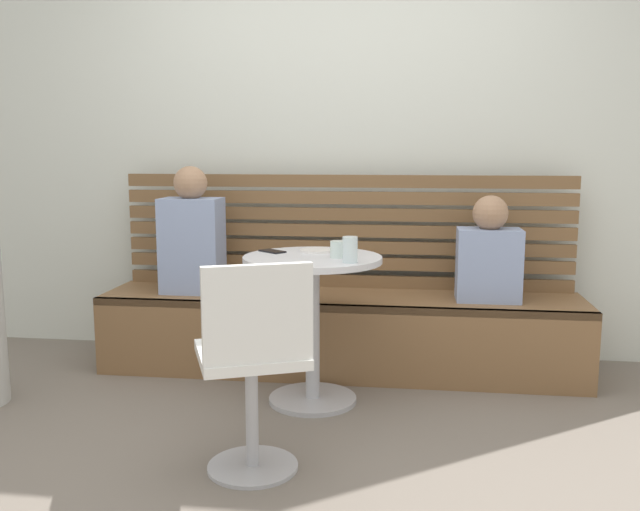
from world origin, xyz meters
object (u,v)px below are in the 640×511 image
(cup_glass_tall, at_px, (350,250))
(cup_glass_short, at_px, (338,249))
(cafe_table, at_px, (313,301))
(plate_small, at_px, (317,250))
(white_chair, at_px, (254,360))
(person_child_left, at_px, (489,255))
(person_adult, at_px, (192,237))
(booth_bench, at_px, (340,333))
(phone_on_table, at_px, (272,251))

(cup_glass_tall, xyz_separation_m, cup_glass_short, (-0.07, 0.14, -0.02))
(cafe_table, relative_size, plate_small, 4.35)
(cafe_table, xyz_separation_m, cup_glass_short, (0.13, -0.02, 0.26))
(white_chair, relative_size, person_child_left, 1.48)
(person_adult, distance_m, person_child_left, 1.66)
(booth_bench, relative_size, white_chair, 3.18)
(booth_bench, distance_m, person_child_left, 0.94)
(cafe_table, xyz_separation_m, cup_glass_tall, (0.20, -0.16, 0.28))
(cup_glass_short, relative_size, phone_on_table, 0.57)
(person_adult, distance_m, cup_glass_short, 1.03)
(phone_on_table, bearing_deg, person_child_left, -32.34)
(cafe_table, bearing_deg, white_chair, -97.52)
(cup_glass_short, bearing_deg, phone_on_table, 159.98)
(cafe_table, xyz_separation_m, plate_small, (-0.00, 0.15, 0.23))
(person_adult, bearing_deg, white_chair, -62.92)
(phone_on_table, bearing_deg, cup_glass_short, -71.21)
(plate_small, bearing_deg, cup_glass_short, -52.91)
(cup_glass_short, distance_m, plate_small, 0.22)
(plate_small, bearing_deg, person_adult, 156.72)
(person_adult, distance_m, plate_small, 0.83)
(cafe_table, distance_m, person_child_left, 1.03)
(cafe_table, relative_size, phone_on_table, 5.29)
(person_adult, bearing_deg, cup_glass_short, -29.25)
(person_child_left, bearing_deg, cafe_table, -151.37)
(person_child_left, distance_m, phone_on_table, 1.18)
(booth_bench, bearing_deg, white_chair, -98.28)
(booth_bench, xyz_separation_m, person_adult, (-0.85, -0.02, 0.54))
(white_chair, xyz_separation_m, plate_small, (0.11, 0.96, 0.28))
(person_adult, bearing_deg, cup_glass_tall, -33.72)
(booth_bench, height_order, cup_glass_short, cup_glass_short)
(booth_bench, xyz_separation_m, plate_small, (-0.08, -0.35, 0.52))
(white_chair, xyz_separation_m, person_adult, (-0.66, 1.29, 0.30))
(person_child_left, bearing_deg, phone_on_table, -161.14)
(booth_bench, distance_m, cafe_table, 0.59)
(person_child_left, xyz_separation_m, phone_on_table, (-1.12, -0.38, 0.05))
(white_chair, bearing_deg, person_adult, 117.08)
(booth_bench, xyz_separation_m, phone_on_table, (-0.31, -0.39, 0.52))
(person_adult, height_order, plate_small, person_adult)
(white_chair, height_order, phone_on_table, white_chair)
(cafe_table, bearing_deg, person_adult, 147.91)
(cup_glass_tall, distance_m, phone_on_table, 0.50)
(booth_bench, xyz_separation_m, white_chair, (-0.19, -1.31, 0.24))
(cafe_table, height_order, plate_small, plate_small)
(booth_bench, distance_m, white_chair, 1.35)
(phone_on_table, bearing_deg, cafe_table, -76.94)
(booth_bench, bearing_deg, cup_glass_short, -85.03)
(person_adult, relative_size, cup_glass_short, 9.04)
(white_chair, bearing_deg, booth_bench, 81.72)
(cup_glass_short, relative_size, plate_small, 0.47)
(white_chair, height_order, person_child_left, person_child_left)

